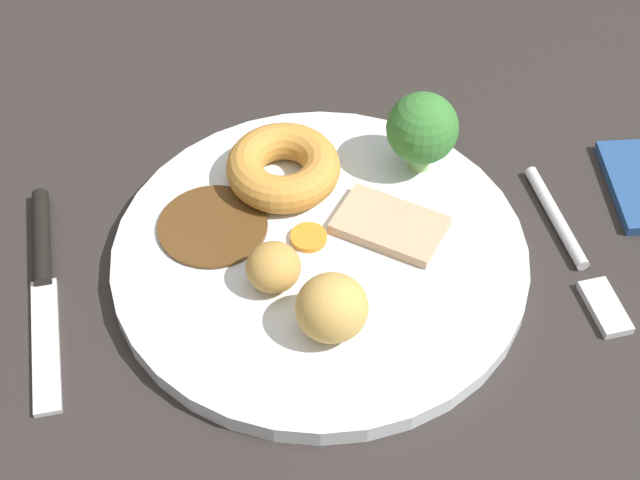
# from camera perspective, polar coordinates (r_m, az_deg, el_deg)

# --- Properties ---
(dining_table) EXTENTS (1.20, 0.84, 0.04)m
(dining_table) POSITION_cam_1_polar(r_m,az_deg,el_deg) (0.67, -0.23, -3.41)
(dining_table) COLOR #2B2623
(dining_table) RESTS_ON ground
(dinner_plate) EXTENTS (0.28, 0.28, 0.01)m
(dinner_plate) POSITION_cam_1_polar(r_m,az_deg,el_deg) (0.66, -0.00, -0.98)
(dinner_plate) COLOR white
(dinner_plate) RESTS_ON dining_table
(gravy_pool) EXTENTS (0.08, 0.08, 0.00)m
(gravy_pool) POSITION_cam_1_polar(r_m,az_deg,el_deg) (0.67, -6.34, 0.83)
(gravy_pool) COLOR #563819
(gravy_pool) RESTS_ON dinner_plate
(meat_slice_main) EXTENTS (0.09, 0.08, 0.01)m
(meat_slice_main) POSITION_cam_1_polar(r_m,az_deg,el_deg) (0.67, 4.13, 0.89)
(meat_slice_main) COLOR tan
(meat_slice_main) RESTS_ON dinner_plate
(yorkshire_pudding) EXTENTS (0.08, 0.08, 0.03)m
(yorkshire_pudding) POSITION_cam_1_polar(r_m,az_deg,el_deg) (0.69, -2.18, 4.31)
(yorkshire_pudding) COLOR #C68938
(yorkshire_pudding) RESTS_ON dinner_plate
(roast_potato_left) EXTENTS (0.05, 0.05, 0.03)m
(roast_potato_left) POSITION_cam_1_polar(r_m,az_deg,el_deg) (0.62, -2.76, -1.61)
(roast_potato_left) COLOR #BC8C42
(roast_potato_left) RESTS_ON dinner_plate
(roast_potato_right) EXTENTS (0.06, 0.06, 0.04)m
(roast_potato_right) POSITION_cam_1_polar(r_m,az_deg,el_deg) (0.60, 0.83, -4.00)
(roast_potato_right) COLOR tan
(roast_potato_right) RESTS_ON dinner_plate
(carrot_coin_front) EXTENTS (0.03, 0.03, 0.00)m
(carrot_coin_front) POSITION_cam_1_polar(r_m,az_deg,el_deg) (0.66, -0.77, 0.14)
(carrot_coin_front) COLOR orange
(carrot_coin_front) RESTS_ON dinner_plate
(broccoli_floret) EXTENTS (0.05, 0.05, 0.06)m
(broccoli_floret) POSITION_cam_1_polar(r_m,az_deg,el_deg) (0.69, 6.05, 6.52)
(broccoli_floret) COLOR #8CB766
(broccoli_floret) RESTS_ON dinner_plate
(fork) EXTENTS (0.02, 0.15, 0.01)m
(fork) POSITION_cam_1_polar(r_m,az_deg,el_deg) (0.69, 14.81, -0.71)
(fork) COLOR silver
(fork) RESTS_ON dining_table
(knife) EXTENTS (0.02, 0.19, 0.01)m
(knife) POSITION_cam_1_polar(r_m,az_deg,el_deg) (0.68, -16.01, -1.97)
(knife) COLOR black
(knife) RESTS_ON dining_table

